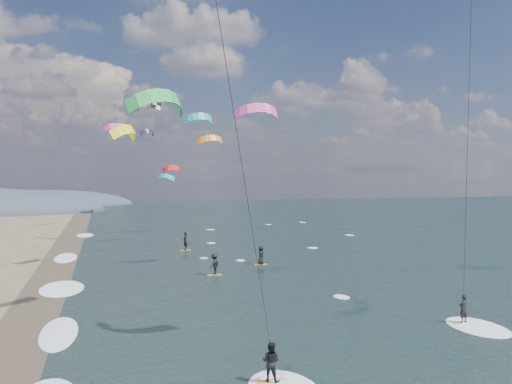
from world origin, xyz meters
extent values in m
cube|color=#382D23|center=(-12.00, 10.00, 0.00)|extent=(3.00, 240.00, 0.00)
ellipsoid|color=#3D4756|center=(-22.00, 120.00, 0.00)|extent=(40.00, 18.00, 7.00)
cube|color=gold|center=(10.11, 11.45, 0.03)|extent=(1.19, 0.36, 0.05)
imported|color=black|center=(10.11, 11.45, 0.79)|extent=(0.61, 0.48, 1.47)
ellipsoid|color=white|center=(10.41, 10.65, 0.00)|extent=(2.60, 4.20, 0.12)
cylinder|color=black|center=(8.11, 8.45, 9.60)|extent=(0.02, 0.02, 18.09)
cube|color=gold|center=(-1.98, 6.07, 0.03)|extent=(1.18, 0.36, 0.05)
imported|color=black|center=(-1.98, 6.07, 0.80)|extent=(0.92, 0.89, 1.50)
cylinder|color=black|center=(-3.73, 3.07, 7.70)|extent=(0.02, 0.02, 14.57)
cube|color=gold|center=(0.00, 28.25, 0.03)|extent=(1.10, 0.35, 0.05)
imported|color=black|center=(0.00, 28.25, 0.85)|extent=(1.14, 1.16, 1.60)
cube|color=gold|center=(4.69, 31.95, 0.03)|extent=(1.10, 0.35, 0.05)
imported|color=black|center=(4.69, 31.95, 0.82)|extent=(0.85, 0.89, 1.54)
cube|color=gold|center=(-0.37, 41.99, 0.03)|extent=(1.10, 0.35, 0.05)
imported|color=black|center=(-0.37, 41.99, 0.95)|extent=(0.46, 0.68, 1.81)
ellipsoid|color=white|center=(-10.80, 15.00, 0.00)|extent=(2.40, 5.40, 0.11)
ellipsoid|color=white|center=(-10.80, 26.00, 0.00)|extent=(2.40, 5.40, 0.11)
ellipsoid|color=white|center=(-10.80, 40.00, 0.00)|extent=(2.40, 5.40, 0.11)
ellipsoid|color=white|center=(-10.80, 58.00, 0.00)|extent=(2.40, 5.40, 0.11)
camera|label=1|loc=(-7.96, -14.39, 8.10)|focal=40.00mm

